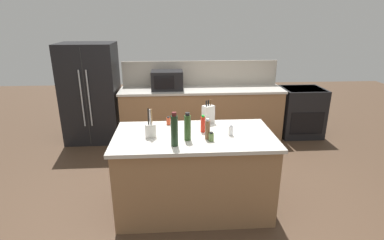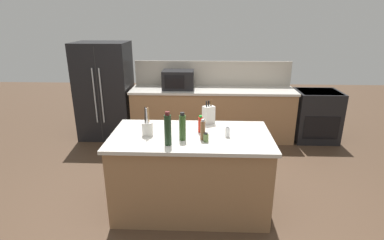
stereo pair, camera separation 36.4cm
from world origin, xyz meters
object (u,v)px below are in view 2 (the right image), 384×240
(utensil_crock, at_px, (147,128))
(wine_bottle, at_px, (168,129))
(refrigerator, at_px, (105,91))
(range_oven, at_px, (316,115))
(hot_sauce_bottle, at_px, (200,124))
(microwave, at_px, (178,80))
(olive_oil_bottle, at_px, (182,127))
(salt_shaker, at_px, (228,132))
(knife_block, at_px, (209,115))
(spice_jar_paprika, at_px, (169,120))
(pepper_grinder, at_px, (203,130))
(spice_jar_oregano, at_px, (206,138))

(utensil_crock, bearing_deg, wine_bottle, -44.46)
(refrigerator, xyz_separation_m, utensil_crock, (1.22, -2.28, 0.14))
(range_oven, distance_m, hot_sauce_bottle, 3.03)
(utensil_crock, bearing_deg, microwave, 86.06)
(refrigerator, xyz_separation_m, olive_oil_bottle, (1.61, -2.40, 0.20))
(microwave, height_order, salt_shaker, microwave)
(knife_block, relative_size, spice_jar_paprika, 2.88)
(range_oven, xyz_separation_m, hot_sauce_bottle, (-2.09, -2.12, 0.57))
(hot_sauce_bottle, distance_m, pepper_grinder, 0.21)
(olive_oil_bottle, bearing_deg, refrigerator, 123.87)
(range_oven, height_order, salt_shaker, salt_shaker)
(wine_bottle, bearing_deg, microwave, 92.37)
(refrigerator, relative_size, utensil_crock, 5.49)
(hot_sauce_bottle, bearing_deg, knife_block, 72.47)
(refrigerator, bearing_deg, microwave, -2.15)
(utensil_crock, xyz_separation_m, spice_jar_paprika, (0.19, 0.38, -0.04))
(spice_jar_oregano, relative_size, wine_bottle, 0.28)
(spice_jar_oregano, distance_m, wine_bottle, 0.42)
(utensil_crock, relative_size, pepper_grinder, 1.41)
(knife_block, xyz_separation_m, olive_oil_bottle, (-0.28, -0.53, 0.03))
(knife_block, bearing_deg, microwave, 72.69)
(knife_block, xyz_separation_m, pepper_grinder, (-0.07, -0.51, -0.01))
(utensil_crock, relative_size, spice_jar_paprika, 3.18)
(wine_bottle, bearing_deg, spice_jar_oregano, 13.87)
(spice_jar_oregano, bearing_deg, utensil_crock, 166.33)
(range_oven, height_order, utensil_crock, utensil_crock)
(range_oven, bearing_deg, utensil_crock, -140.14)
(refrigerator, bearing_deg, olive_oil_bottle, -56.13)
(range_oven, bearing_deg, spice_jar_paprika, -143.26)
(range_oven, relative_size, wine_bottle, 2.58)
(refrigerator, distance_m, salt_shaker, 3.11)
(spice_jar_paprika, distance_m, wine_bottle, 0.65)
(spice_jar_oregano, height_order, pepper_grinder, pepper_grinder)
(olive_oil_bottle, relative_size, hot_sauce_bottle, 1.54)
(spice_jar_paprika, distance_m, salt_shaker, 0.79)
(utensil_crock, distance_m, pepper_grinder, 0.62)
(spice_jar_oregano, relative_size, salt_shaker, 0.82)
(utensil_crock, distance_m, spice_jar_oregano, 0.66)
(spice_jar_oregano, bearing_deg, range_oven, 49.64)
(microwave, xyz_separation_m, hot_sauce_bottle, (0.43, -2.12, -0.07))
(range_oven, bearing_deg, knife_block, -137.63)
(refrigerator, height_order, wine_bottle, refrigerator)
(spice_jar_paprika, xyz_separation_m, spice_jar_oregano, (0.45, -0.53, -0.00))
(refrigerator, relative_size, range_oven, 1.91)
(wine_bottle, bearing_deg, refrigerator, 120.13)
(olive_oil_bottle, xyz_separation_m, wine_bottle, (-0.14, -0.14, 0.02))
(hot_sauce_bottle, bearing_deg, refrigerator, 129.59)
(utensil_crock, relative_size, hot_sauce_bottle, 1.61)
(refrigerator, height_order, spice_jar_paprika, refrigerator)
(knife_block, relative_size, utensil_crock, 0.91)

